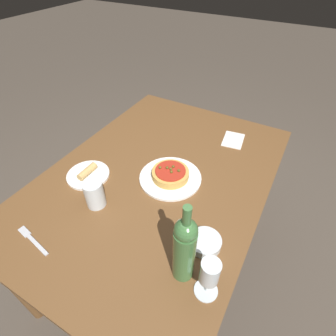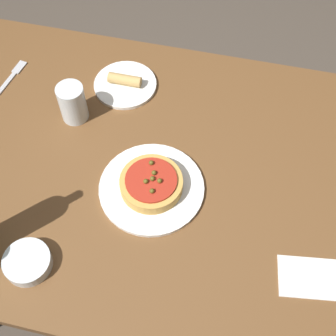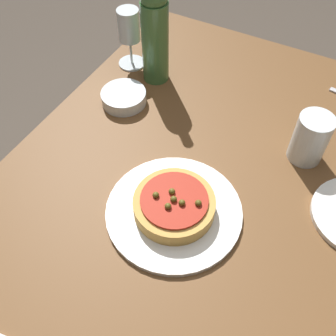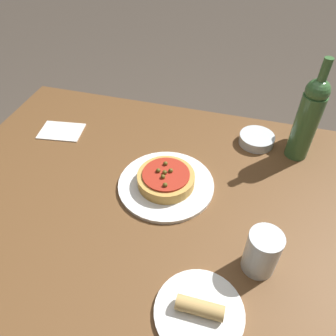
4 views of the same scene
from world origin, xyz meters
The scene contains 10 objects.
ground_plane centered at (0.00, 0.00, 0.00)m, with size 14.00×14.00×0.00m, color #4C4238.
dining_table centered at (0.00, 0.00, 0.69)m, with size 1.41×1.00×0.78m.
dinner_plate centered at (-0.01, 0.07, 0.78)m, with size 0.29×0.29×0.01m.
pizza centered at (-0.01, 0.07, 0.81)m, with size 0.17×0.17×0.05m.
wine_glass centered at (0.39, 0.42, 0.89)m, with size 0.08×0.08×0.17m.
wine_bottle centered at (0.37, 0.33, 0.93)m, with size 0.07×0.07×0.35m.
water_cup centered at (0.28, -0.14, 0.84)m, with size 0.08×0.08×0.12m.
side_bowl centered at (0.24, 0.35, 0.79)m, with size 0.12×0.12×0.03m.
side_plate centered at (0.17, -0.29, 0.79)m, with size 0.20×0.20×0.05m.
paper_napkin centered at (-0.46, 0.23, 0.78)m, with size 0.17×0.13×0.00m.
Camera 4 is at (0.18, -0.60, 1.52)m, focal length 35.00 mm.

